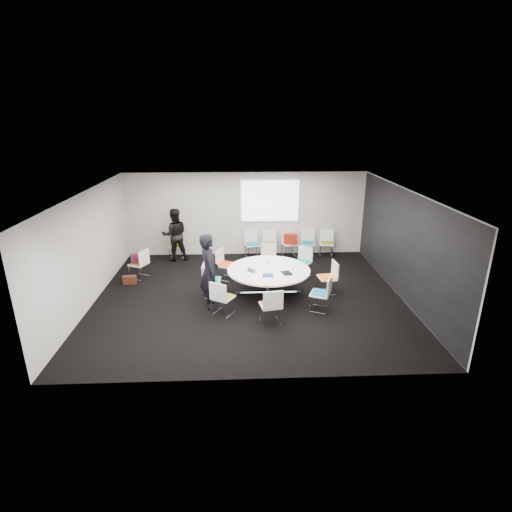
{
  "coord_description": "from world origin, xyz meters",
  "views": [
    {
      "loc": [
        -0.24,
        -9.61,
        4.55
      ],
      "look_at": [
        0.2,
        0.4,
        1.0
      ],
      "focal_mm": 28.0,
      "sensor_mm": 36.0,
      "label": 1
    }
  ],
  "objects_px": {
    "conference_table": "(269,276)",
    "chair_spare_left": "(140,269)",
    "chair_ring_e": "(211,286)",
    "cup": "(268,262)",
    "chair_back_b": "(269,249)",
    "person_main": "(209,271)",
    "chair_ring_c": "(268,264)",
    "chair_ring_b": "(302,268)",
    "brown_bag": "(130,280)",
    "chair_ring_h": "(320,300)",
    "laptop": "(252,270)",
    "chair_back_d": "(308,248)",
    "chair_ring_f": "(223,304)",
    "maroon_bag": "(138,258)",
    "chair_ring_d": "(226,270)",
    "chair_back_e": "(326,248)",
    "person_back": "(175,235)",
    "chair_person_back": "(177,250)",
    "chair_ring_a": "(327,283)",
    "chair_ring_g": "(271,312)",
    "chair_back_c": "(289,248)",
    "chair_back_a": "(252,249)"
  },
  "relations": [
    {
      "from": "chair_ring_f",
      "to": "chair_spare_left",
      "type": "xyz_separation_m",
      "value": [
        -2.52,
        2.39,
        0.0
      ]
    },
    {
      "from": "chair_back_d",
      "to": "chair_ring_b",
      "type": "bearing_deg",
      "value": 81.37
    },
    {
      "from": "person_main",
      "to": "conference_table",
      "type": "bearing_deg",
      "value": -79.1
    },
    {
      "from": "chair_ring_f",
      "to": "chair_ring_h",
      "type": "height_order",
      "value": "same"
    },
    {
      "from": "chair_spare_left",
      "to": "person_main",
      "type": "distance_m",
      "value": 3.01
    },
    {
      "from": "conference_table",
      "to": "chair_back_a",
      "type": "bearing_deg",
      "value": 96.07
    },
    {
      "from": "chair_ring_b",
      "to": "chair_person_back",
      "type": "distance_m",
      "value": 4.33
    },
    {
      "from": "chair_back_e",
      "to": "cup",
      "type": "xyz_separation_m",
      "value": [
        -2.19,
        -2.62,
        0.5
      ]
    },
    {
      "from": "maroon_bag",
      "to": "person_main",
      "type": "bearing_deg",
      "value": -41.6
    },
    {
      "from": "chair_ring_b",
      "to": "chair_ring_g",
      "type": "distance_m",
      "value": 3.01
    },
    {
      "from": "chair_ring_b",
      "to": "cup",
      "type": "distance_m",
      "value": 1.45
    },
    {
      "from": "conference_table",
      "to": "chair_spare_left",
      "type": "height_order",
      "value": "chair_spare_left"
    },
    {
      "from": "laptop",
      "to": "chair_ring_b",
      "type": "bearing_deg",
      "value": -80.54
    },
    {
      "from": "chair_ring_c",
      "to": "person_main",
      "type": "relative_size",
      "value": 0.47
    },
    {
      "from": "chair_back_b",
      "to": "chair_back_c",
      "type": "distance_m",
      "value": 0.69
    },
    {
      "from": "conference_table",
      "to": "maroon_bag",
      "type": "xyz_separation_m",
      "value": [
        -3.71,
        1.33,
        0.09
      ]
    },
    {
      "from": "chair_ring_h",
      "to": "cup",
      "type": "distance_m",
      "value": 1.89
    },
    {
      "from": "person_main",
      "to": "chair_ring_c",
      "type": "bearing_deg",
      "value": -48.13
    },
    {
      "from": "chair_back_c",
      "to": "chair_back_e",
      "type": "xyz_separation_m",
      "value": [
        1.26,
        -0.02,
        0.0
      ]
    },
    {
      "from": "cup",
      "to": "maroon_bag",
      "type": "xyz_separation_m",
      "value": [
        -3.71,
        0.92,
        -0.16
      ]
    },
    {
      "from": "chair_ring_d",
      "to": "chair_spare_left",
      "type": "height_order",
      "value": "same"
    },
    {
      "from": "chair_ring_d",
      "to": "chair_person_back",
      "type": "height_order",
      "value": "same"
    },
    {
      "from": "conference_table",
      "to": "chair_ring_a",
      "type": "relative_size",
      "value": 2.47
    },
    {
      "from": "chair_back_b",
      "to": "chair_back_d",
      "type": "height_order",
      "value": "same"
    },
    {
      "from": "chair_ring_b",
      "to": "chair_ring_f",
      "type": "distance_m",
      "value": 3.23
    },
    {
      "from": "conference_table",
      "to": "brown_bag",
      "type": "xyz_separation_m",
      "value": [
        -3.89,
        0.89,
        -0.41
      ]
    },
    {
      "from": "conference_table",
      "to": "chair_back_b",
      "type": "relative_size",
      "value": 2.47
    },
    {
      "from": "chair_back_d",
      "to": "person_main",
      "type": "distance_m",
      "value": 4.84
    },
    {
      "from": "chair_back_d",
      "to": "chair_ring_h",
      "type": "bearing_deg",
      "value": 90.81
    },
    {
      "from": "conference_table",
      "to": "chair_ring_d",
      "type": "distance_m",
      "value": 1.65
    },
    {
      "from": "chair_back_b",
      "to": "maroon_bag",
      "type": "bearing_deg",
      "value": 30.32
    },
    {
      "from": "chair_ring_h",
      "to": "chair_back_a",
      "type": "xyz_separation_m",
      "value": [
        -1.52,
        3.98,
        0.0
      ]
    },
    {
      "from": "chair_back_a",
      "to": "person_main",
      "type": "bearing_deg",
      "value": 59.28
    },
    {
      "from": "chair_ring_e",
      "to": "cup",
      "type": "bearing_deg",
      "value": 108.17
    },
    {
      "from": "chair_back_e",
      "to": "chair_ring_b",
      "type": "bearing_deg",
      "value": 69.03
    },
    {
      "from": "person_back",
      "to": "chair_back_d",
      "type": "bearing_deg",
      "value": 170.19
    },
    {
      "from": "chair_ring_a",
      "to": "chair_ring_e",
      "type": "relative_size",
      "value": 1.0
    },
    {
      "from": "chair_ring_g",
      "to": "chair_back_d",
      "type": "xyz_separation_m",
      "value": [
        1.62,
        4.6,
        0.0
      ]
    },
    {
      "from": "chair_back_e",
      "to": "cup",
      "type": "distance_m",
      "value": 3.46
    },
    {
      "from": "chair_back_e",
      "to": "conference_table",
      "type": "bearing_deg",
      "value": 64.75
    },
    {
      "from": "chair_ring_b",
      "to": "brown_bag",
      "type": "xyz_separation_m",
      "value": [
        -4.98,
        -0.35,
        -0.16
      ]
    },
    {
      "from": "person_main",
      "to": "chair_ring_h",
      "type": "bearing_deg",
      "value": -108.61
    },
    {
      "from": "chair_ring_h",
      "to": "person_back",
      "type": "bearing_deg",
      "value": 70.21
    },
    {
      "from": "chair_back_a",
      "to": "conference_table",
      "type": "bearing_deg",
      "value": 83.34
    },
    {
      "from": "chair_ring_g",
      "to": "chair_person_back",
      "type": "bearing_deg",
      "value": 110.72
    },
    {
      "from": "chair_ring_f",
      "to": "chair_spare_left",
      "type": "bearing_deg",
      "value": 167.9
    },
    {
      "from": "chair_ring_f",
      "to": "chair_ring_e",
      "type": "bearing_deg",
      "value": 139.06
    },
    {
      "from": "conference_table",
      "to": "chair_ring_e",
      "type": "height_order",
      "value": "chair_ring_e"
    },
    {
      "from": "chair_ring_f",
      "to": "maroon_bag",
      "type": "height_order",
      "value": "chair_ring_f"
    },
    {
      "from": "chair_back_d",
      "to": "person_main",
      "type": "relative_size",
      "value": 0.47
    }
  ]
}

